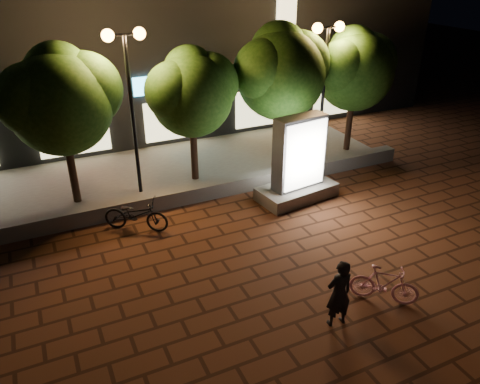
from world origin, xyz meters
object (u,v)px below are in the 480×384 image
tree_left (61,97)px  ad_kiosk (298,166)px  scooter_pink (384,284)px  scooter_parked (136,215)px  tree_right (281,69)px  street_lamp_left (128,72)px  tree_far_right (356,66)px  street_lamp_right (326,57)px  tree_mid (192,89)px  rider (339,293)px

tree_left → ad_kiosk: 7.41m
ad_kiosk → scooter_pink: (-0.87, -5.20, -0.66)m
scooter_parked → tree_right: bearing=-33.7°
tree_left → street_lamp_left: size_ratio=0.94×
tree_far_right → street_lamp_left: bearing=-178.2°
tree_far_right → scooter_parked: (-9.22, -2.46, -2.87)m
ad_kiosk → street_lamp_right: bearing=44.9°
tree_mid → ad_kiosk: tree_mid is taller
scooter_parked → scooter_pink: bearing=-107.5°
tree_far_right → scooter_pink: 9.74m
tree_mid → tree_far_right: (6.50, 0.00, 0.15)m
tree_right → ad_kiosk: (-0.81, -2.71, -2.45)m
tree_left → tree_far_right: bearing=-0.0°
tree_far_right → scooter_parked: 9.96m
tree_left → scooter_pink: tree_left is taller
tree_right → street_lamp_left: (-5.36, -0.26, 0.46)m
street_lamp_left → rider: size_ratio=3.22×
street_lamp_right → ad_kiosk: (-2.46, -2.44, -2.78)m
street_lamp_right → scooter_parked: bearing=-164.0°
tree_far_right → rider: (-6.28, -8.07, -2.56)m
tree_right → scooter_pink: bearing=-102.0°
tree_right → ad_kiosk: tree_right is taller
tree_far_right → ad_kiosk: tree_far_right is taller
tree_mid → scooter_parked: size_ratio=2.38×
scooter_parked → street_lamp_right: bearing=-40.0°
tree_mid → street_lamp_left: size_ratio=0.87×
tree_mid → scooter_parked: tree_mid is taller
tree_far_right → tree_left: bearing=180.0°
tree_left → tree_far_right: 10.50m
street_lamp_left → street_lamp_right: street_lamp_left is taller
ad_kiosk → rider: (-2.27, -5.36, -0.31)m
tree_mid → tree_right: (3.31, 0.00, 0.35)m
ad_kiosk → scooter_parked: (-5.21, 0.24, -0.62)m
ad_kiosk → tree_left: bearing=157.4°
tree_left → scooter_pink: bearing=-54.6°
street_lamp_left → scooter_pink: size_ratio=3.38×
street_lamp_right → ad_kiosk: 4.44m
street_lamp_left → scooter_pink: bearing=-64.3°
tree_right → rider: 9.06m
rider → scooter_parked: rider is taller
rider → scooter_parked: size_ratio=0.85×
tree_right → tree_left: bearing=-180.0°
tree_left → tree_mid: 4.00m
tree_left → rider: (4.22, -8.07, -2.64)m
tree_far_right → street_lamp_left: street_lamp_left is taller
rider → tree_right: bearing=-106.8°
tree_left → street_lamp_right: 8.96m
tree_mid → street_lamp_left: 2.22m
tree_right → scooter_parked: size_ratio=2.68×
street_lamp_right → tree_left: bearing=178.3°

